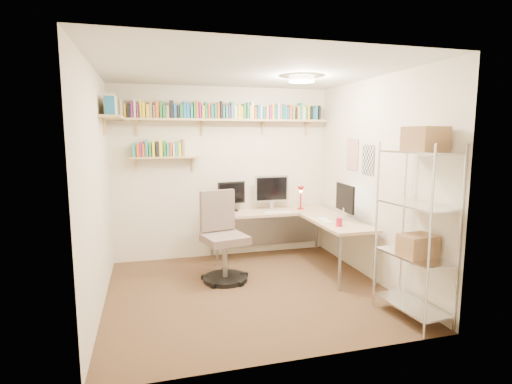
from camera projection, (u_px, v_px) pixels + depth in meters
The scene contains 6 objects.
ground at pixel (249, 291), 4.67m from camera, with size 3.20×3.20×0.00m, color #3F2A1B.
room_shell at pixel (249, 159), 4.45m from camera, with size 3.24×3.04×2.52m.
wall_shelves at pixel (196, 119), 5.51m from camera, with size 3.12×1.09×0.80m.
corner_desk at pixel (279, 214), 5.69m from camera, with size 1.86×1.81×1.21m.
office_chair at pixel (223, 243), 4.99m from camera, with size 0.60×0.60×1.12m.
wire_rack at pixel (419, 203), 3.78m from camera, with size 0.43×0.78×1.89m.
Camera 1 is at (-1.10, -4.32, 1.81)m, focal length 28.00 mm.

